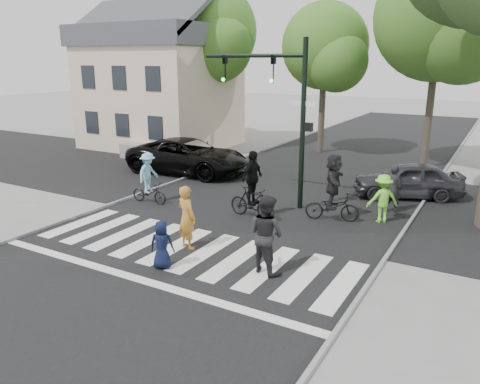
# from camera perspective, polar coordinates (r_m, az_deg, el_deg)

# --- Properties ---
(ground) EXTENTS (120.00, 120.00, 0.00)m
(ground) POSITION_cam_1_polar(r_m,az_deg,el_deg) (12.91, -8.69, -8.43)
(ground) COLOR gray
(ground) RESTS_ON ground
(road_stem) EXTENTS (10.00, 70.00, 0.01)m
(road_stem) POSITION_cam_1_polar(r_m,az_deg,el_deg) (16.82, 1.93, -2.40)
(road_stem) COLOR black
(road_stem) RESTS_ON ground
(road_cross) EXTENTS (70.00, 10.00, 0.01)m
(road_cross) POSITION_cam_1_polar(r_m,az_deg,el_deg) (19.40, 6.10, 0.02)
(road_cross) COLOR black
(road_cross) RESTS_ON ground
(curb_left) EXTENTS (0.10, 70.00, 0.10)m
(curb_left) POSITION_cam_1_polar(r_m,az_deg,el_deg) (19.58, -11.22, 0.08)
(curb_left) COLOR gray
(curb_left) RESTS_ON ground
(curb_right) EXTENTS (0.10, 70.00, 0.10)m
(curb_right) POSITION_cam_1_polar(r_m,az_deg,el_deg) (15.24, 18.99, -5.08)
(curb_right) COLOR gray
(curb_right) RESTS_ON ground
(crosswalk) EXTENTS (10.00, 3.85, 0.01)m
(crosswalk) POSITION_cam_1_polar(r_m,az_deg,el_deg) (13.39, -6.93, -7.42)
(crosswalk) COLOR silver
(crosswalk) RESTS_ON ground
(traffic_signal) EXTENTS (4.45, 0.29, 6.00)m
(traffic_signal) POSITION_cam_1_polar(r_m,az_deg,el_deg) (16.94, 5.07, 11.16)
(traffic_signal) COLOR black
(traffic_signal) RESTS_ON ground
(bg_tree_0) EXTENTS (5.46, 5.20, 8.97)m
(bg_tree_0) POSITION_cam_1_polar(r_m,az_deg,el_deg) (32.89, -10.71, 17.11)
(bg_tree_0) COLOR brown
(bg_tree_0) RESTS_ON ground
(bg_tree_1) EXTENTS (6.09, 5.80, 9.80)m
(bg_tree_1) POSITION_cam_1_polar(r_m,az_deg,el_deg) (29.47, -3.58, 18.51)
(bg_tree_1) COLOR brown
(bg_tree_1) RESTS_ON ground
(bg_tree_2) EXTENTS (5.04, 4.80, 8.40)m
(bg_tree_2) POSITION_cam_1_polar(r_m,az_deg,el_deg) (27.34, 10.65, 16.66)
(bg_tree_2) COLOR brown
(bg_tree_2) RESTS_ON ground
(bg_tree_3) EXTENTS (6.30, 6.00, 10.20)m
(bg_tree_3) POSITION_cam_1_polar(r_m,az_deg,el_deg) (24.65, 23.77, 18.48)
(bg_tree_3) COLOR brown
(bg_tree_3) RESTS_ON ground
(house) EXTENTS (8.40, 8.10, 8.82)m
(house) POSITION_cam_1_polar(r_m,az_deg,el_deg) (29.92, -9.69, 12.81)
(house) COLOR beige
(house) RESTS_ON ground
(pedestrian_woman) EXTENTS (0.78, 0.63, 1.87)m
(pedestrian_woman) POSITION_cam_1_polar(r_m,az_deg,el_deg) (13.42, -6.52, -3.10)
(pedestrian_woman) COLOR #B8792A
(pedestrian_woman) RESTS_ON ground
(pedestrian_child) EXTENTS (0.75, 0.64, 1.30)m
(pedestrian_child) POSITION_cam_1_polar(r_m,az_deg,el_deg) (12.35, -9.50, -6.35)
(pedestrian_child) COLOR #0F1533
(pedestrian_child) RESTS_ON ground
(pedestrian_adult) EXTENTS (1.18, 1.04, 2.05)m
(pedestrian_adult) POSITION_cam_1_polar(r_m,az_deg,el_deg) (11.86, 3.22, -5.14)
(pedestrian_adult) COLOR black
(pedestrian_adult) RESTS_ON ground
(cyclist_left) EXTENTS (1.55, 1.02, 1.94)m
(cyclist_left) POSITION_cam_1_polar(r_m,az_deg,el_deg) (17.96, -11.08, 1.28)
(cyclist_left) COLOR black
(cyclist_left) RESTS_ON ground
(cyclist_mid) EXTENTS (1.83, 1.13, 2.34)m
(cyclist_mid) POSITION_cam_1_polar(r_m,az_deg,el_deg) (15.94, 1.49, 0.16)
(cyclist_mid) COLOR black
(cyclist_mid) RESTS_ON ground
(cyclist_right) EXTENTS (1.90, 1.76, 2.28)m
(cyclist_right) POSITION_cam_1_polar(r_m,az_deg,el_deg) (15.95, 11.26, 0.08)
(cyclist_right) COLOR black
(cyclist_right) RESTS_ON ground
(car_suv) EXTENTS (6.08, 3.07, 1.65)m
(car_suv) POSITION_cam_1_polar(r_m,az_deg,el_deg) (22.54, -6.33, 4.38)
(car_suv) COLOR black
(car_suv) RESTS_ON ground
(car_grey) EXTENTS (4.46, 3.16, 1.41)m
(car_grey) POSITION_cam_1_polar(r_m,az_deg,el_deg) (19.57, 19.75, 1.41)
(car_grey) COLOR #36353B
(car_grey) RESTS_ON ground
(bystander_hivis) EXTENTS (1.21, 1.12, 1.64)m
(bystander_hivis) POSITION_cam_1_polar(r_m,az_deg,el_deg) (16.23, 17.00, -0.77)
(bystander_hivis) COLOR #78E639
(bystander_hivis) RESTS_ON ground
(bystander_dark) EXTENTS (0.70, 0.53, 1.74)m
(bystander_dark) POSITION_cam_1_polar(r_m,az_deg,el_deg) (17.43, 18.10, 0.44)
(bystander_dark) COLOR black
(bystander_dark) RESTS_ON ground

